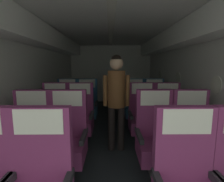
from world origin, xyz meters
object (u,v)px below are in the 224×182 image
Objects in this scene: seat_d_right_aisle at (155,106)px; seat_c_left_aisle at (80,118)px; seat_d_left_window at (67,106)px; flight_attendant at (116,93)px; seat_b_right_window at (155,139)px; seat_c_right_aisle at (168,117)px; seat_d_left_aisle at (87,106)px; seat_b_left_aisle at (67,140)px; seat_c_left_window at (55,118)px; seat_d_right_window at (135,106)px; seat_c_right_window at (142,117)px; seat_b_left_window at (31,140)px; seat_b_right_aisle at (193,139)px.

seat_c_left_aisle is at bearing -150.29° from seat_d_right_aisle.
seat_d_left_window is 1.75m from flight_attendant.
seat_b_right_window and seat_c_right_aisle have the same top height.
seat_d_left_window is at bearing -178.81° from seat_d_left_aisle.
seat_b_left_aisle and seat_b_right_window have the same top height.
seat_c_left_window is 1.00× the size of seat_c_left_aisle.
seat_d_right_window is (-0.48, 0.00, 0.00)m from seat_d_right_aisle.
seat_c_left_aisle is 1.15m from seat_c_right_window.
seat_c_right_window is (-0.48, 0.01, 0.00)m from seat_c_right_aisle.
seat_c_right_window is 1.03m from seat_d_right_aisle.
seat_c_right_window is at bearing 178.41° from seat_c_right_aisle.
seat_b_left_window and seat_d_left_aisle have the same top height.
seat_c_left_aisle is (-1.64, 0.92, 0.00)m from seat_b_right_aisle.
seat_b_right_window and seat_c_right_window have the same top height.
flight_attendant is (-0.97, -1.24, 0.51)m from seat_d_right_aisle.
seat_c_right_aisle is at bearing -23.93° from seat_d_left_window.
seat_b_right_aisle is (2.11, -0.00, 0.00)m from seat_b_left_window.
seat_b_left_aisle is 1.00× the size of seat_d_right_window.
seat_c_left_aisle is at bearing 62.83° from seat_b_left_window.
seat_c_left_window and seat_d_right_window have the same top height.
seat_b_right_aisle is 1.00× the size of seat_c_left_aisle.
seat_c_right_aisle is at bearing 62.01° from seat_b_right_window.
seat_b_left_window is 1.63m from seat_b_right_window.
seat_c_right_aisle is (1.63, -0.00, 0.00)m from seat_c_left_aisle.
flight_attendant is (-0.98, 0.61, 0.51)m from seat_b_right_aisle.
seat_b_right_window is at bearing -48.58° from seat_d_left_window.
flight_attendant is at bearing -16.02° from seat_c_left_window.
seat_b_left_window and seat_b_right_aisle have the same top height.
seat_b_left_window and seat_c_left_window have the same top height.
seat_b_right_aisle is 1.05m from seat_c_right_window.
flight_attendant reaches higher than seat_c_left_window.
seat_b_left_window is 1.85m from seat_d_left_window.
seat_c_left_aisle is (-1.15, 0.91, 0.00)m from seat_b_right_window.
seat_c_left_window is 1.00× the size of seat_d_left_aisle.
seat_b_left_window and seat_b_left_aisle have the same top height.
seat_b_right_aisle is 2.80m from seat_d_left_window.
seat_c_left_aisle is (0.00, 0.93, 0.00)m from seat_b_left_aisle.
flight_attendant reaches higher than seat_b_left_aisle.
seat_b_left_window is 1.92m from seat_d_left_aisle.
seat_c_left_window is at bearing -89.95° from seat_d_left_window.
seat_c_left_window is at bearing 155.99° from seat_b_right_aisle.
seat_c_left_window and seat_c_left_aisle have the same top height.
seat_c_left_window is (0.01, 0.94, 0.00)m from seat_b_left_window.
seat_c_right_window is 0.92m from seat_d_right_window.
flight_attendant reaches higher than seat_b_right_aisle.
flight_attendant is (-0.49, 0.60, 0.51)m from seat_b_right_window.
flight_attendant is (0.65, -1.25, 0.51)m from seat_d_left_aisle.
seat_b_right_window is 2.45m from seat_d_left_window.
seat_c_right_aisle is at bearing -89.50° from seat_d_right_aisle.
seat_c_right_aisle is 1.00× the size of seat_d_right_window.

